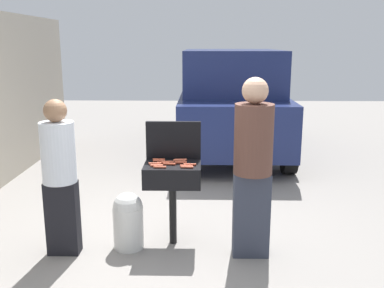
# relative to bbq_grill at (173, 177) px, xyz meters

# --- Properties ---
(ground_plane) EXTENTS (24.00, 24.00, 0.00)m
(ground_plane) POSITION_rel_bbq_grill_xyz_m (-0.01, 0.10, -0.75)
(ground_plane) COLOR gray
(bbq_grill) EXTENTS (0.60, 0.44, 0.90)m
(bbq_grill) POSITION_rel_bbq_grill_xyz_m (0.00, 0.00, 0.00)
(bbq_grill) COLOR black
(bbq_grill) RESTS_ON ground
(grill_lid_open) EXTENTS (0.60, 0.05, 0.42)m
(grill_lid_open) POSITION_rel_bbq_grill_xyz_m (0.00, 0.22, 0.35)
(grill_lid_open) COLOR black
(grill_lid_open) RESTS_ON bbq_grill
(hot_dog_0) EXTENTS (0.13, 0.03, 0.03)m
(hot_dog_0) POSITION_rel_bbq_grill_xyz_m (-0.05, 0.05, 0.15)
(hot_dog_0) COLOR #C6593D
(hot_dog_0) RESTS_ON bbq_grill
(hot_dog_1) EXTENTS (0.13, 0.03, 0.03)m
(hot_dog_1) POSITION_rel_bbq_grill_xyz_m (-0.16, 0.14, 0.15)
(hot_dog_1) COLOR #AD4228
(hot_dog_1) RESTS_ON bbq_grill
(hot_dog_2) EXTENTS (0.13, 0.03, 0.03)m
(hot_dog_2) POSITION_rel_bbq_grill_xyz_m (-0.15, 0.09, 0.15)
(hot_dog_2) COLOR #B74C33
(hot_dog_2) RESTS_ON bbq_grill
(hot_dog_3) EXTENTS (0.13, 0.03, 0.03)m
(hot_dog_3) POSITION_rel_bbq_grill_xyz_m (-0.18, -0.03, 0.15)
(hot_dog_3) COLOR #C6593D
(hot_dog_3) RESTS_ON bbq_grill
(hot_dog_4) EXTENTS (0.13, 0.03, 0.03)m
(hot_dog_4) POSITION_rel_bbq_grill_xyz_m (-0.16, -0.10, 0.15)
(hot_dog_4) COLOR #C6593D
(hot_dog_4) RESTS_ON bbq_grill
(hot_dog_5) EXTENTS (0.13, 0.04, 0.03)m
(hot_dog_5) POSITION_rel_bbq_grill_xyz_m (0.07, 0.10, 0.15)
(hot_dog_5) COLOR #C6593D
(hot_dog_5) RESTS_ON bbq_grill
(hot_dog_6) EXTENTS (0.13, 0.03, 0.03)m
(hot_dog_6) POSITION_rel_bbq_grill_xyz_m (0.19, -0.05, 0.15)
(hot_dog_6) COLOR #AD4228
(hot_dog_6) RESTS_ON bbq_grill
(hot_dog_7) EXTENTS (0.13, 0.03, 0.03)m
(hot_dog_7) POSITION_rel_bbq_grill_xyz_m (-0.09, 0.01, 0.15)
(hot_dog_7) COLOR #AD4228
(hot_dog_7) RESTS_ON bbq_grill
(hot_dog_8) EXTENTS (0.13, 0.04, 0.03)m
(hot_dog_8) POSITION_rel_bbq_grill_xyz_m (-0.12, -0.15, 0.15)
(hot_dog_8) COLOR #C6593D
(hot_dog_8) RESTS_ON bbq_grill
(hot_dog_9) EXTENTS (0.13, 0.04, 0.03)m
(hot_dog_9) POSITION_rel_bbq_grill_xyz_m (0.15, -0.11, 0.15)
(hot_dog_9) COLOR #AD4228
(hot_dog_9) RESTS_ON bbq_grill
(hot_dog_10) EXTENTS (0.13, 0.03, 0.03)m
(hot_dog_10) POSITION_rel_bbq_grill_xyz_m (0.16, -0.15, 0.15)
(hot_dog_10) COLOR #C6593D
(hot_dog_10) RESTS_ON bbq_grill
(hot_dog_11) EXTENTS (0.13, 0.03, 0.03)m
(hot_dog_11) POSITION_rel_bbq_grill_xyz_m (0.08, 0.13, 0.15)
(hot_dog_11) COLOR #C6593D
(hot_dog_11) RESTS_ON bbq_grill
(hot_dog_12) EXTENTS (0.13, 0.04, 0.03)m
(hot_dog_12) POSITION_rel_bbq_grill_xyz_m (-0.03, -0.04, 0.15)
(hot_dog_12) COLOR #AD4228
(hot_dog_12) RESTS_ON bbq_grill
(hot_dog_13) EXTENTS (0.13, 0.03, 0.03)m
(hot_dog_13) POSITION_rel_bbq_grill_xyz_m (0.09, 0.02, 0.15)
(hot_dog_13) COLOR #B74C33
(hot_dog_13) RESTS_ON bbq_grill
(propane_tank) EXTENTS (0.32, 0.32, 0.62)m
(propane_tank) POSITION_rel_bbq_grill_xyz_m (-0.47, -0.12, -0.43)
(propane_tank) COLOR silver
(propane_tank) RESTS_ON ground
(person_left) EXTENTS (0.34, 0.34, 1.62)m
(person_left) POSITION_rel_bbq_grill_xyz_m (-1.12, -0.26, 0.12)
(person_left) COLOR black
(person_left) RESTS_ON ground
(person_right) EXTENTS (0.38, 0.38, 1.83)m
(person_right) POSITION_rel_bbq_grill_xyz_m (0.82, -0.26, 0.24)
(person_right) COLOR #333847
(person_right) RESTS_ON ground
(parked_minivan) EXTENTS (2.04, 4.41, 2.02)m
(parked_minivan) POSITION_rel_bbq_grill_xyz_m (0.89, 4.14, 0.27)
(parked_minivan) COLOR navy
(parked_minivan) RESTS_ON ground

